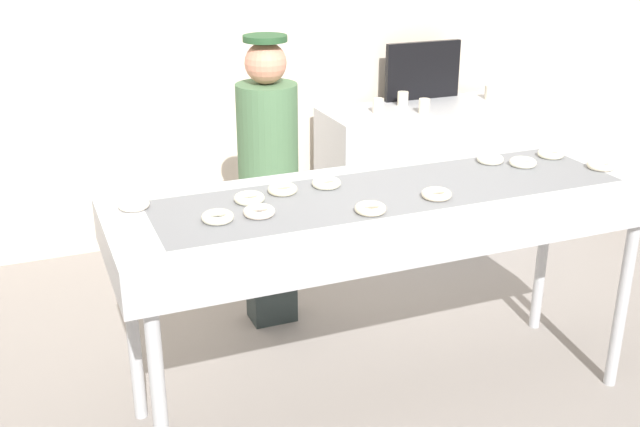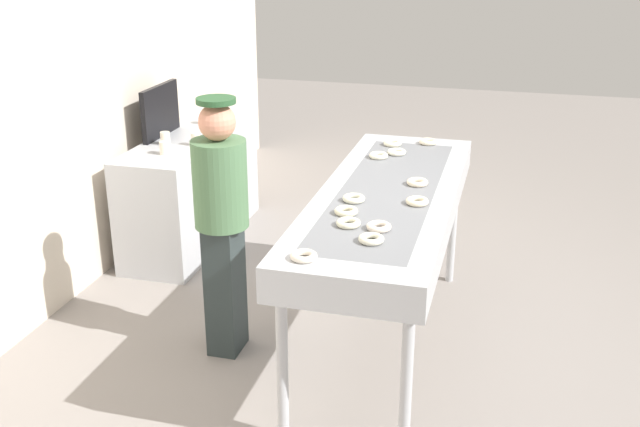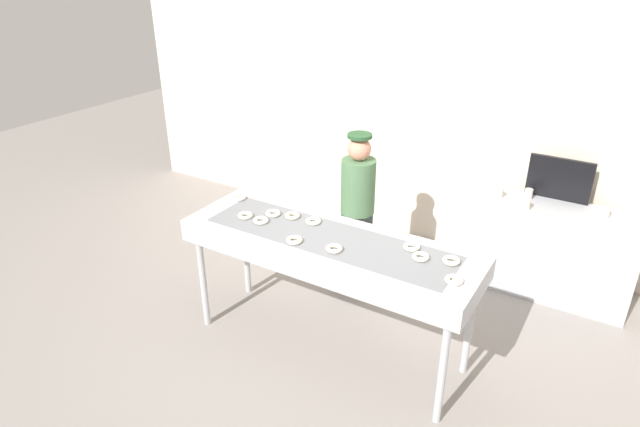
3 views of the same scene
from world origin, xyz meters
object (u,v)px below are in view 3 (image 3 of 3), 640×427
object	(u,v)px
sugar_donut_10	(261,220)
paper_cup_2	(605,212)
sugar_donut_5	(294,240)
sugar_donut_8	(412,247)
fryer_conveyor	(329,248)
sugar_donut_4	(454,280)
sugar_donut_11	(451,261)
menu_display	(559,179)
paper_cup_1	(528,194)
sugar_donut_9	(245,215)
worker_baker	(357,207)
sugar_donut_6	(334,249)
prep_counter	(542,248)
sugar_donut_7	(273,213)
paper_cup_0	(526,204)
sugar_donut_1	(421,257)
sugar_donut_0	(292,216)
sugar_donut_3	(239,197)
sugar_donut_2	(313,221)

from	to	relation	value
sugar_donut_10	paper_cup_2	size ratio (longest dim) A/B	1.27
sugar_donut_5	sugar_donut_8	world-z (taller)	same
fryer_conveyor	sugar_donut_4	bearing A→B (deg)	-5.34
sugar_donut_11	menu_display	bearing A→B (deg)	78.87
sugar_donut_5	paper_cup_1	xyz separation A→B (m)	(1.25, 2.09, -0.13)
sugar_donut_8	paper_cup_1	xyz separation A→B (m)	(0.46, 1.73, -0.13)
sugar_donut_5	sugar_donut_9	world-z (taller)	same
sugar_donut_10	worker_baker	world-z (taller)	worker_baker
sugar_donut_6	worker_baker	world-z (taller)	worker_baker
prep_counter	paper_cup_1	bearing A→B (deg)	159.15
sugar_donut_7	sugar_donut_8	size ratio (longest dim) A/B	1.00
prep_counter	paper_cup_0	size ratio (longest dim) A/B	16.72
sugar_donut_9	menu_display	world-z (taller)	menu_display
paper_cup_0	paper_cup_2	world-z (taller)	same
sugar_donut_6	sugar_donut_9	bearing A→B (deg)	174.15
sugar_donut_1	sugar_donut_0	bearing A→B (deg)	176.43
menu_display	sugar_donut_4	bearing A→B (deg)	-97.39
sugar_donut_3	sugar_donut_5	world-z (taller)	same
sugar_donut_4	sugar_donut_6	xyz separation A→B (m)	(-0.88, -0.05, 0.00)
fryer_conveyor	menu_display	xyz separation A→B (m)	(1.29, 2.04, 0.13)
sugar_donut_9	paper_cup_2	world-z (taller)	sugar_donut_9
fryer_conveyor	sugar_donut_8	bearing A→B (deg)	15.80
paper_cup_1	sugar_donut_9	bearing A→B (deg)	-132.90
sugar_donut_9	paper_cup_1	distance (m)	2.67
fryer_conveyor	sugar_donut_11	world-z (taller)	sugar_donut_11
sugar_donut_8	prep_counter	size ratio (longest dim) A/B	0.08
sugar_donut_8	menu_display	size ratio (longest dim) A/B	0.22
sugar_donut_2	sugar_donut_8	distance (m)	0.83
sugar_donut_2	paper_cup_0	bearing A→B (deg)	48.83
worker_baker	sugar_donut_0	bearing A→B (deg)	70.84
sugar_donut_3	sugar_donut_11	size ratio (longest dim) A/B	1.00
sugar_donut_2	sugar_donut_7	distance (m)	0.36
sugar_donut_4	paper_cup_1	bearing A→B (deg)	88.49
prep_counter	paper_cup_2	world-z (taller)	paper_cup_2
sugar_donut_1	worker_baker	world-z (taller)	worker_baker
sugar_donut_6	paper_cup_2	xyz separation A→B (m)	(1.60, 2.00, -0.13)
sugar_donut_10	sugar_donut_8	bearing A→B (deg)	10.96
sugar_donut_7	sugar_donut_3	bearing A→B (deg)	166.82
sugar_donut_5	paper_cup_0	bearing A→B (deg)	55.34
sugar_donut_1	sugar_donut_8	bearing A→B (deg)	138.07
sugar_donut_0	sugar_donut_2	size ratio (longest dim) A/B	1.00
prep_counter	fryer_conveyor	bearing A→B (deg)	-125.36
sugar_donut_10	sugar_donut_6	bearing A→B (deg)	-6.73
sugar_donut_2	sugar_donut_5	xyz separation A→B (m)	(0.04, -0.34, 0.00)
sugar_donut_7	worker_baker	size ratio (longest dim) A/B	0.08
sugar_donut_1	sugar_donut_5	bearing A→B (deg)	-163.63
sugar_donut_7	sugar_donut_11	bearing A→B (deg)	1.54
sugar_donut_0	sugar_donut_9	size ratio (longest dim) A/B	1.00
sugar_donut_11	fryer_conveyor	bearing A→B (deg)	-171.65
sugar_donut_0	paper_cup_0	bearing A→B (deg)	44.94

